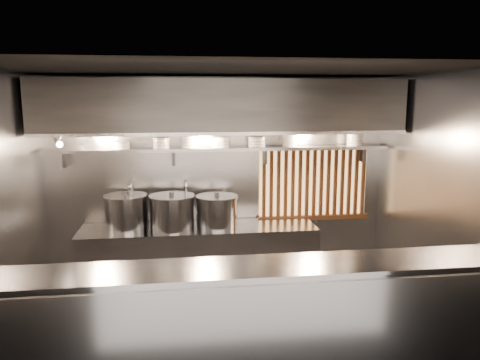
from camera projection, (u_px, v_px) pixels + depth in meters
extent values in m
plane|color=black|center=(233.00, 334.00, 5.07)|extent=(4.50, 4.50, 0.00)
plane|color=black|center=(232.00, 70.00, 4.58)|extent=(4.50, 4.50, 0.00)
plane|color=gray|center=(219.00, 183.00, 6.29)|extent=(4.50, 0.00, 4.50)
plane|color=gray|center=(2.00, 216.00, 4.53)|extent=(0.00, 3.00, 3.00)
plane|color=gray|center=(436.00, 202.00, 5.13)|extent=(0.00, 3.00, 3.00)
cube|color=#949499|center=(246.00, 330.00, 4.05)|extent=(4.50, 0.50, 1.10)
cube|color=#939399|center=(250.00, 345.00, 3.80)|extent=(4.50, 0.02, 1.01)
cube|color=#949499|center=(246.00, 268.00, 3.95)|extent=(4.50, 0.56, 0.03)
cube|color=#949499|center=(199.00, 260.00, 6.06)|extent=(3.00, 0.70, 0.90)
cube|color=#949499|center=(220.00, 149.00, 6.03)|extent=(4.40, 0.34, 0.04)
cube|color=#2D2D30|center=(222.00, 106.00, 5.72)|extent=(4.40, 0.80, 0.65)
cube|color=#949499|center=(225.00, 134.00, 5.39)|extent=(4.40, 0.03, 0.04)
cube|color=#FFC172|center=(313.00, 182.00, 6.45)|extent=(1.50, 0.02, 0.92)
cube|color=brown|center=(315.00, 147.00, 6.31)|extent=(1.56, 0.06, 0.06)
cube|color=brown|center=(313.00, 218.00, 6.49)|extent=(1.56, 0.06, 0.06)
cube|color=brown|center=(264.00, 184.00, 6.31)|extent=(0.04, 0.04, 0.92)
cube|color=brown|center=(271.00, 184.00, 6.32)|extent=(0.04, 0.04, 0.92)
cube|color=brown|center=(278.00, 184.00, 6.33)|extent=(0.04, 0.04, 0.92)
cube|color=brown|center=(286.00, 184.00, 6.35)|extent=(0.04, 0.04, 0.92)
cube|color=brown|center=(293.00, 183.00, 6.36)|extent=(0.04, 0.04, 0.92)
cube|color=brown|center=(300.00, 183.00, 6.37)|extent=(0.04, 0.04, 0.92)
cube|color=brown|center=(307.00, 183.00, 6.39)|extent=(0.04, 0.04, 0.92)
cube|color=brown|center=(314.00, 183.00, 6.40)|extent=(0.04, 0.04, 0.92)
cube|color=brown|center=(321.00, 183.00, 6.41)|extent=(0.04, 0.04, 0.92)
cube|color=brown|center=(328.00, 183.00, 6.43)|extent=(0.04, 0.04, 0.92)
cube|color=brown|center=(335.00, 182.00, 6.44)|extent=(0.04, 0.04, 0.92)
cube|color=brown|center=(342.00, 182.00, 6.45)|extent=(0.04, 0.04, 0.92)
cube|color=brown|center=(349.00, 182.00, 6.47)|extent=(0.04, 0.04, 0.92)
cube|color=brown|center=(356.00, 182.00, 6.48)|extent=(0.04, 0.04, 0.92)
cube|color=brown|center=(363.00, 182.00, 6.49)|extent=(0.04, 0.04, 0.92)
cylinder|color=silver|center=(132.00, 201.00, 6.13)|extent=(0.03, 0.03, 0.48)
sphere|color=silver|center=(132.00, 183.00, 6.09)|extent=(0.04, 0.04, 0.04)
cylinder|color=silver|center=(131.00, 185.00, 5.96)|extent=(0.03, 0.26, 0.03)
sphere|color=silver|center=(130.00, 187.00, 5.83)|extent=(0.04, 0.04, 0.04)
cylinder|color=silver|center=(130.00, 193.00, 5.84)|extent=(0.03, 0.03, 0.14)
cylinder|color=silver|center=(186.00, 200.00, 6.22)|extent=(0.03, 0.03, 0.48)
sphere|color=silver|center=(186.00, 182.00, 6.18)|extent=(0.04, 0.04, 0.04)
cylinder|color=silver|center=(186.00, 184.00, 6.05)|extent=(0.03, 0.26, 0.03)
sphere|color=silver|center=(186.00, 186.00, 5.92)|extent=(0.04, 0.04, 0.04)
cylinder|color=silver|center=(186.00, 191.00, 5.94)|extent=(0.03, 0.03, 0.14)
cone|color=#949499|center=(57.00, 139.00, 5.29)|extent=(0.25, 0.27, 0.20)
sphere|color=#FFE0B2|center=(60.00, 144.00, 5.28)|extent=(0.07, 0.07, 0.07)
cylinder|color=#2D2D30|center=(59.00, 131.00, 5.37)|extent=(0.02, 0.22, 0.02)
cylinder|color=#2D2D30|center=(213.00, 137.00, 5.87)|extent=(0.01, 0.01, 0.12)
sphere|color=#FFE0B2|center=(213.00, 144.00, 5.89)|extent=(0.09, 0.09, 0.09)
cylinder|color=#949499|center=(126.00, 213.00, 5.85)|extent=(0.67, 0.67, 0.41)
cylinder|color=#949499|center=(125.00, 196.00, 5.81)|extent=(0.71, 0.71, 0.03)
cylinder|color=#2D2D30|center=(125.00, 193.00, 5.80)|extent=(0.06, 0.06, 0.04)
cylinder|color=#949499|center=(172.00, 213.00, 5.86)|extent=(0.60, 0.60, 0.40)
cylinder|color=#949499|center=(172.00, 196.00, 5.83)|extent=(0.63, 0.63, 0.03)
cylinder|color=#2D2D30|center=(172.00, 194.00, 5.82)|extent=(0.06, 0.06, 0.04)
cylinder|color=#949499|center=(217.00, 212.00, 5.96)|extent=(0.55, 0.55, 0.37)
cylinder|color=#949499|center=(217.00, 197.00, 5.93)|extent=(0.58, 0.58, 0.03)
cylinder|color=#2D2D30|center=(217.00, 194.00, 5.92)|extent=(0.06, 0.06, 0.04)
cylinder|color=white|center=(122.00, 147.00, 5.86)|extent=(0.21, 0.21, 0.03)
cylinder|color=white|center=(122.00, 144.00, 5.85)|extent=(0.21, 0.21, 0.03)
cylinder|color=white|center=(121.00, 142.00, 5.85)|extent=(0.23, 0.23, 0.01)
cylinder|color=white|center=(161.00, 147.00, 5.93)|extent=(0.20, 0.20, 0.03)
cylinder|color=white|center=(161.00, 144.00, 5.92)|extent=(0.20, 0.20, 0.03)
cylinder|color=white|center=(161.00, 141.00, 5.91)|extent=(0.20, 0.20, 0.03)
cylinder|color=white|center=(161.00, 138.00, 5.91)|extent=(0.22, 0.22, 0.01)
cylinder|color=white|center=(190.00, 146.00, 5.97)|extent=(0.22, 0.22, 0.03)
cylinder|color=white|center=(190.00, 143.00, 5.97)|extent=(0.22, 0.22, 0.03)
cylinder|color=white|center=(190.00, 140.00, 5.96)|extent=(0.22, 0.22, 0.03)
cylinder|color=white|center=(189.00, 137.00, 5.95)|extent=(0.22, 0.22, 0.03)
cylinder|color=white|center=(189.00, 135.00, 5.95)|extent=(0.23, 0.23, 0.01)
cylinder|color=white|center=(221.00, 146.00, 6.03)|extent=(0.23, 0.23, 0.03)
cylinder|color=white|center=(221.00, 143.00, 6.02)|extent=(0.23, 0.23, 0.03)
cylinder|color=white|center=(221.00, 140.00, 6.01)|extent=(0.23, 0.23, 0.03)
cylinder|color=white|center=(221.00, 138.00, 6.01)|extent=(0.24, 0.24, 0.01)
cylinder|color=white|center=(257.00, 145.00, 6.09)|extent=(0.22, 0.22, 0.03)
cylinder|color=white|center=(257.00, 142.00, 6.08)|extent=(0.22, 0.22, 0.03)
cylinder|color=white|center=(257.00, 139.00, 6.08)|extent=(0.22, 0.22, 0.03)
cylinder|color=white|center=(257.00, 137.00, 6.07)|extent=(0.23, 0.23, 0.01)
cylinder|color=white|center=(290.00, 145.00, 6.15)|extent=(0.19, 0.19, 0.03)
cylinder|color=white|center=(290.00, 142.00, 6.14)|extent=(0.19, 0.19, 0.03)
cylinder|color=white|center=(290.00, 139.00, 6.13)|extent=(0.19, 0.19, 0.03)
cylinder|color=white|center=(290.00, 136.00, 6.13)|extent=(0.19, 0.19, 0.03)
cylinder|color=white|center=(290.00, 134.00, 6.12)|extent=(0.21, 0.21, 0.01)
cylinder|color=white|center=(354.00, 144.00, 6.27)|extent=(0.20, 0.20, 0.03)
cylinder|color=white|center=(355.00, 141.00, 6.26)|extent=(0.20, 0.20, 0.03)
cylinder|color=white|center=(355.00, 138.00, 6.25)|extent=(0.20, 0.20, 0.03)
cylinder|color=white|center=(355.00, 135.00, 6.25)|extent=(0.20, 0.20, 0.03)
cylinder|color=white|center=(355.00, 133.00, 6.24)|extent=(0.22, 0.22, 0.01)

